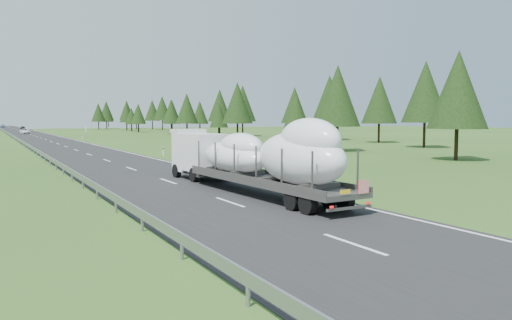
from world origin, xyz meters
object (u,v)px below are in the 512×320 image
highway_sign (86,130)px  boat_truck (251,156)px  distant_van (25,131)px  distant_car_blue (3,126)px  distant_car_dark (23,128)px

highway_sign → boat_truck: 77.91m
highway_sign → distant_van: (-8.03, 43.67, -1.12)m
highway_sign → distant_van: bearing=100.4°
boat_truck → distant_car_blue: boat_truck is taller
highway_sign → distant_car_blue: size_ratio=0.60×
distant_car_blue → boat_truck: bearing=-87.2°
distant_van → boat_truck: bearing=-85.1°
highway_sign → distant_van: 44.41m
boat_truck → highway_sign: bearing=86.4°
distant_car_dark → distant_car_blue: (-5.19, 52.20, 0.05)m
highway_sign → distant_car_blue: bearing=93.7°
highway_sign → distant_car_dark: size_ratio=0.67×
distant_car_blue → distant_van: bearing=-87.5°
distant_van → distant_car_blue: bearing=94.5°
distant_van → distant_car_blue: size_ratio=1.15×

